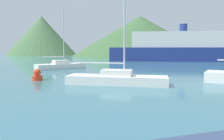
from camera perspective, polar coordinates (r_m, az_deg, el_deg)
sailboat_inner at (r=28.30m, az=-13.24°, el=1.20°), size 6.18×4.92×7.88m
sailboat_middle at (r=15.74m, az=1.26°, el=-2.04°), size 7.43×3.29×11.36m
ferry_distant at (r=46.69m, az=18.00°, el=5.41°), size 29.85×10.61×7.44m
buoy_marker at (r=18.70m, az=-18.93°, el=-1.39°), size 0.81×0.81×0.93m
hill_west at (r=87.36m, az=-17.84°, el=8.55°), size 25.81×25.81×14.61m
hill_central at (r=75.16m, az=7.33°, el=8.79°), size 46.12×46.12×13.34m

